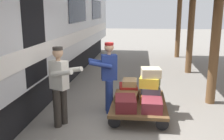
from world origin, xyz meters
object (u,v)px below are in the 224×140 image
Objects in this scene: suitcase_orange_carryall at (151,98)px; suitcase_yellow_case at (149,82)px; porter_in_overalls at (108,75)px; suitcase_slate_roller at (151,90)px; suitcase_burgundy_valise at (152,105)px; suitcase_navy_fabric at (150,91)px; porter_by_door at (60,84)px; suitcase_red_plastic at (128,89)px; luggage_cart at (139,103)px; suitcase_olive_duffel at (151,82)px; suitcase_maroon_trunk at (126,103)px; suitcase_tan_vintage at (130,82)px; suitcase_cream_canvas at (151,72)px; suitcase_brown_leather at (127,97)px.

suitcase_yellow_case is (0.05, 0.03, 0.40)m from suitcase_orange_carryall.
suitcase_slate_roller is at bearing 174.50° from porter_in_overalls.
suitcase_navy_fabric is at bearing -90.00° from suitcase_burgundy_valise.
suitcase_red_plastic is at bearing -137.03° from porter_by_door.
luggage_cart is 0.32m from suitcase_orange_carryall.
suitcase_olive_duffel is 0.24× the size of porter_in_overalls.
suitcase_orange_carryall is 0.60m from suitcase_olive_duffel.
suitcase_tan_vintage is (-0.04, -1.01, 0.19)m from suitcase_maroon_trunk.
suitcase_maroon_trunk is 0.76m from suitcase_orange_carryall.
porter_by_door is (1.36, 0.24, 0.45)m from suitcase_maroon_trunk.
suitcase_slate_roller is 0.21m from suitcase_yellow_case.
suitcase_yellow_case is (0.05, 0.54, 0.38)m from suitcase_navy_fabric.
suitcase_cream_canvas is at bearing 135.67° from suitcase_red_plastic.
porter_in_overalls reaches higher than luggage_cart.
suitcase_brown_leather is 0.54m from suitcase_tan_vintage.
suitcase_maroon_trunk reaches higher than suitcase_burgundy_valise.
porter_in_overalls is at bearing -12.55° from suitcase_brown_leather.
suitcase_burgundy_valise is at bearing 118.52° from suitcase_red_plastic.
luggage_cart is 3.32× the size of suitcase_navy_fabric.
suitcase_burgundy_valise is 1.45× the size of suitcase_olive_duffel.
suitcase_red_plastic is 0.62m from suitcase_olive_duffel.
suitcase_tan_vintage is at bearing -141.48° from porter_in_overalls.
suitcase_brown_leather is 1.18× the size of suitcase_cream_canvas.
suitcase_slate_roller is at bearing -179.04° from luggage_cart.
suitcase_cream_canvas reaches higher than suitcase_yellow_case.
suitcase_navy_fabric is 0.99× the size of suitcase_red_plastic.
porter_by_door is at bearing 6.97° from suitcase_burgundy_valise.
porter_in_overalls reaches higher than suitcase_yellow_case.
suitcase_cream_canvas reaches higher than luggage_cart.
porter_in_overalls reaches higher than suitcase_brown_leather.
porter_in_overalls is (1.02, -0.10, 0.49)m from suitcase_orange_carryall.
suitcase_yellow_case is at bearing 172.54° from porter_in_overalls.
porter_in_overalls is at bearing -31.31° from suitcase_burgundy_valise.
luggage_cart is 1.10× the size of porter_by_door.
porter_in_overalls and porter_by_door have the same top height.
suitcase_slate_roller is (-0.55, 0.51, 0.16)m from suitcase_red_plastic.
suitcase_burgundy_valise is (-0.56, 0.52, 0.02)m from suitcase_brown_leather.
suitcase_burgundy_valise is 1.37× the size of suitcase_cream_canvas.
suitcase_cream_canvas is 0.25× the size of porter_by_door.
porter_by_door is (1.64, 0.75, 0.63)m from luggage_cart.
porter_in_overalls is at bearing 38.52° from suitcase_tan_vintage.
suitcase_orange_carryall is 0.76m from suitcase_red_plastic.
suitcase_slate_roller is at bearing -125.30° from suitcase_cream_canvas.
porter_in_overalls is at bearing 42.49° from suitcase_red_plastic.
suitcase_navy_fabric is at bearing 180.00° from suitcase_red_plastic.
suitcase_red_plastic reaches higher than suitcase_brown_leather.
suitcase_orange_carryall is 0.52m from suitcase_navy_fabric.
suitcase_burgundy_valise is 1.18m from suitcase_red_plastic.
suitcase_yellow_case reaches higher than suitcase_brown_leather.
suitcase_red_plastic is at bearing -31.68° from suitcase_tan_vintage.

